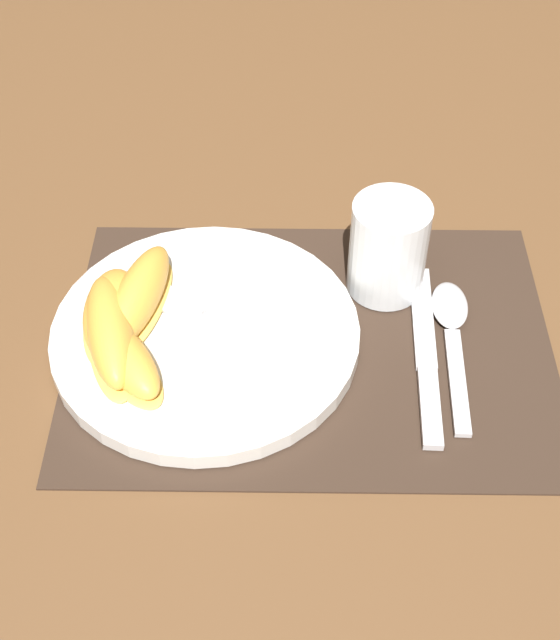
% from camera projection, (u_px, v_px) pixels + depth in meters
% --- Properties ---
extents(ground_plane, '(3.00, 3.00, 0.00)m').
position_uv_depth(ground_plane, '(310.00, 344.00, 0.81)').
color(ground_plane, brown).
extents(placemat, '(0.43, 0.31, 0.00)m').
position_uv_depth(placemat, '(310.00, 343.00, 0.80)').
color(placemat, '#38281E').
rests_on(placemat, ground_plane).
extents(plate, '(0.28, 0.28, 0.02)m').
position_uv_depth(plate, '(206.00, 333.00, 0.80)').
color(plate, white).
rests_on(plate, placemat).
extents(juice_glass, '(0.07, 0.07, 0.09)m').
position_uv_depth(juice_glass, '(388.00, 253.00, 0.82)').
color(juice_glass, silver).
rests_on(juice_glass, placemat).
extents(knife, '(0.03, 0.21, 0.01)m').
position_uv_depth(knife, '(426.00, 356.00, 0.79)').
color(knife, silver).
rests_on(knife, placemat).
extents(spoon, '(0.04, 0.18, 0.01)m').
position_uv_depth(spoon, '(452.00, 324.00, 0.81)').
color(spoon, silver).
rests_on(spoon, placemat).
extents(fork, '(0.16, 0.14, 0.00)m').
position_uv_depth(fork, '(201.00, 323.00, 0.79)').
color(fork, silver).
rests_on(fork, plate).
extents(citrus_wedge_0, '(0.07, 0.14, 0.04)m').
position_uv_depth(citrus_wedge_0, '(139.00, 298.00, 0.79)').
color(citrus_wedge_0, '#F7C656').
rests_on(citrus_wedge_0, plate).
extents(citrus_wedge_1, '(0.06, 0.11, 0.04)m').
position_uv_depth(citrus_wedge_1, '(114.00, 313.00, 0.78)').
color(citrus_wedge_1, '#F7C656').
rests_on(citrus_wedge_1, plate).
extents(citrus_wedge_2, '(0.07, 0.14, 0.04)m').
position_uv_depth(citrus_wedge_2, '(111.00, 333.00, 0.76)').
color(citrus_wedge_2, '#F7C656').
rests_on(citrus_wedge_2, plate).
extents(citrus_wedge_3, '(0.09, 0.11, 0.03)m').
position_uv_depth(citrus_wedge_3, '(125.00, 359.00, 0.75)').
color(citrus_wedge_3, '#F7C656').
rests_on(citrus_wedge_3, plate).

